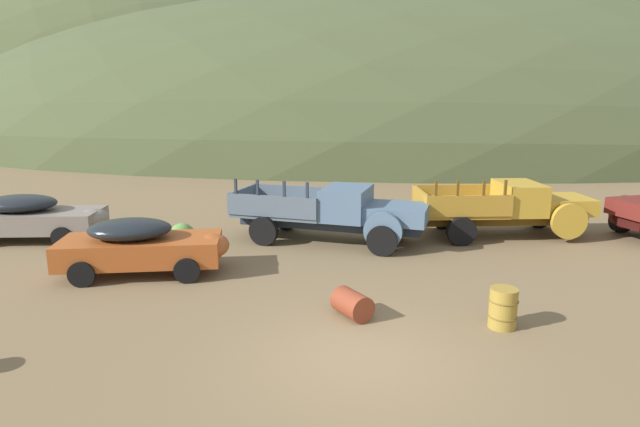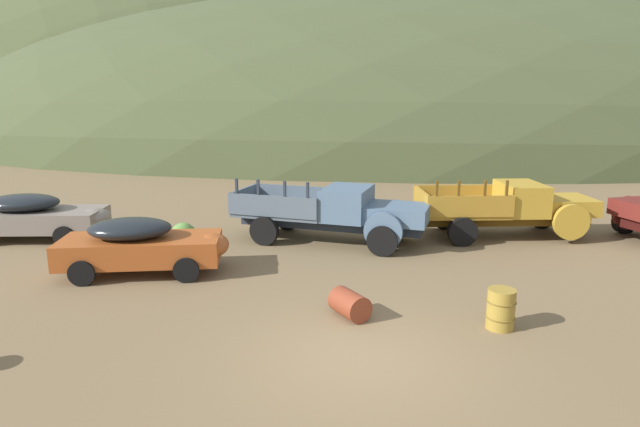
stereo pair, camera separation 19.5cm
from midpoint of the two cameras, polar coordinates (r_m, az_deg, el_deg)
ground_plane at (r=10.33m, az=4.74°, el=-15.39°), size 300.00×300.00×0.00m
hill_distant at (r=80.59m, az=-19.55°, el=8.46°), size 77.30×58.29×41.46m
hill_center at (r=67.12m, az=11.43°, el=8.24°), size 111.32×73.10×32.23m
car_primer_gray at (r=20.45m, az=-27.90°, el=-0.22°), size 4.92×2.10×1.57m
car_oxide_orange at (r=15.36m, az=-17.88°, el=-3.21°), size 4.63×2.17×1.57m
truck_chalk_blue at (r=17.60m, az=2.88°, el=0.01°), size 6.74×4.09×2.16m
truck_mustard at (r=19.64m, az=20.54°, el=0.57°), size 5.94×2.52×2.16m
oil_drum_spare at (r=12.02m, az=19.31°, el=-9.65°), size 0.62×0.62×0.87m
oil_drum_tipped at (r=11.96m, az=3.70°, el=-9.72°), size 0.96×1.07×0.60m
bush_between_trucks at (r=18.66m, az=-14.22°, el=-2.21°), size 0.95×0.92×0.80m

